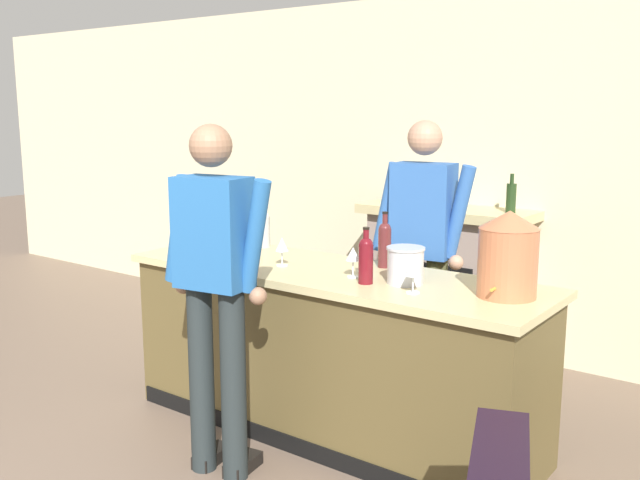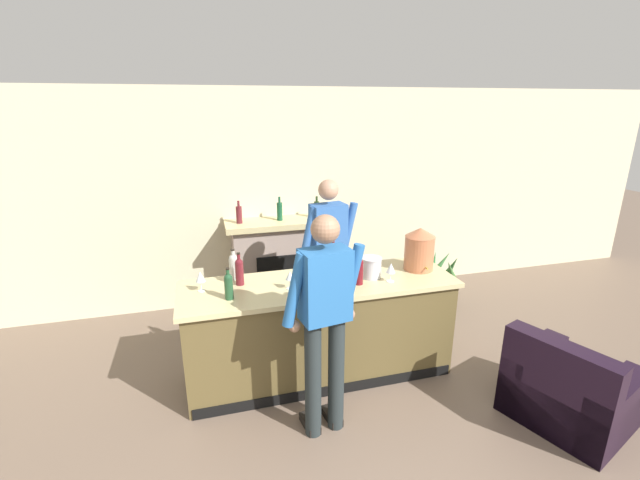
# 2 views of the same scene
# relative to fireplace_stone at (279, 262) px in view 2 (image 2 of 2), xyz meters

# --- Properties ---
(wall_back_panel) EXTENTS (12.00, 0.07, 2.75)m
(wall_back_panel) POSITION_rel_fireplace_stone_xyz_m (-0.15, 0.26, 0.79)
(wall_back_panel) COLOR beige
(wall_back_panel) RESTS_ON ground_plane
(bar_counter) EXTENTS (2.55, 0.78, 0.97)m
(bar_counter) POSITION_rel_fireplace_stone_xyz_m (0.09, -1.63, -0.10)
(bar_counter) COLOR brown
(bar_counter) RESTS_ON ground_plane
(fireplace_stone) EXTENTS (1.32, 0.52, 1.45)m
(fireplace_stone) POSITION_rel_fireplace_stone_xyz_m (0.00, 0.00, 0.00)
(fireplace_stone) COLOR gray
(fireplace_stone) RESTS_ON ground_plane
(armchair_black) EXTENTS (1.03, 1.07, 0.81)m
(armchair_black) POSITION_rel_fireplace_stone_xyz_m (1.86, -2.83, -0.32)
(armchair_black) COLOR black
(armchair_black) RESTS_ON ground_plane
(potted_plant_corner) EXTENTS (0.48, 0.50, 0.67)m
(potted_plant_corner) POSITION_rel_fireplace_stone_xyz_m (2.11, -0.49, -0.29)
(potted_plant_corner) COLOR #4D433B
(potted_plant_corner) RESTS_ON ground_plane
(person_customer) EXTENTS (0.65, 0.35, 1.81)m
(person_customer) POSITION_rel_fireplace_stone_xyz_m (-0.08, -2.38, 0.42)
(person_customer) COLOR #22292B
(person_customer) RESTS_ON ground_plane
(person_bartender) EXTENTS (0.65, 0.34, 1.82)m
(person_bartender) POSITION_rel_fireplace_stone_xyz_m (0.35, -1.03, 0.42)
(person_bartender) COLOR #48492B
(person_bartender) RESTS_ON ground_plane
(copper_dispenser) EXTENTS (0.29, 0.33, 0.43)m
(copper_dispenser) POSITION_rel_fireplace_stone_xyz_m (1.12, -1.58, 0.60)
(copper_dispenser) COLOR #BA6A45
(copper_dispenser) RESTS_ON bar_counter
(ice_bucket_steel) EXTENTS (0.20, 0.20, 0.20)m
(ice_bucket_steel) POSITION_rel_fireplace_stone_xyz_m (0.59, -1.65, 0.49)
(ice_bucket_steel) COLOR silver
(ice_bucket_steel) RESTS_ON bar_counter
(wine_bottle_rose_blush) EXTENTS (0.08, 0.08, 0.30)m
(wine_bottle_rose_blush) POSITION_rel_fireplace_stone_xyz_m (0.42, -1.77, 0.52)
(wine_bottle_rose_blush) COLOR maroon
(wine_bottle_rose_blush) RESTS_ON bar_counter
(wine_bottle_burgundy_dark) EXTENTS (0.07, 0.07, 0.28)m
(wine_bottle_burgundy_dark) POSITION_rel_fireplace_stone_xyz_m (-0.74, -1.77, 0.51)
(wine_bottle_burgundy_dark) COLOR #20482A
(wine_bottle_burgundy_dark) RESTS_ON bar_counter
(wine_bottle_riesling_slim) EXTENTS (0.08, 0.08, 0.33)m
(wine_bottle_riesling_slim) POSITION_rel_fireplace_stone_xyz_m (0.29, -1.38, 0.53)
(wine_bottle_riesling_slim) COLOR #562223
(wine_bottle_riesling_slim) RESTS_ON bar_counter
(wine_bottle_merlot_tall) EXTENTS (0.08, 0.08, 0.31)m
(wine_bottle_merlot_tall) POSITION_rel_fireplace_stone_xyz_m (-0.63, -1.49, 0.52)
(wine_bottle_merlot_tall) COLOR maroon
(wine_bottle_merlot_tall) RESTS_ON bar_counter
(wine_bottle_cabernet_heavy) EXTENTS (0.08, 0.08, 0.29)m
(wine_bottle_cabernet_heavy) POSITION_rel_fireplace_stone_xyz_m (-0.66, -1.34, 0.52)
(wine_bottle_cabernet_heavy) COLOR #B4B5AD
(wine_bottle_cabernet_heavy) RESTS_ON bar_counter
(wine_glass_back_row) EXTENTS (0.08, 0.08, 0.18)m
(wine_glass_back_row) POSITION_rel_fireplace_stone_xyz_m (-0.97, -1.54, 0.52)
(wine_glass_back_row) COLOR silver
(wine_glass_back_row) RESTS_ON bar_counter
(wine_glass_near_bucket) EXTENTS (0.08, 0.08, 0.17)m
(wine_glass_near_bucket) POSITION_rel_fireplace_stone_xyz_m (-0.21, -1.71, 0.51)
(wine_glass_near_bucket) COLOR silver
(wine_glass_near_bucket) RESTS_ON bar_counter
(wine_glass_front_right) EXTENTS (0.09, 0.09, 0.18)m
(wine_glass_front_right) POSITION_rel_fireplace_stone_xyz_m (0.72, -1.80, 0.52)
(wine_glass_front_right) COLOR silver
(wine_glass_front_right) RESTS_ON bar_counter
(wine_glass_front_left) EXTENTS (0.08, 0.08, 0.17)m
(wine_glass_front_left) POSITION_rel_fireplace_stone_xyz_m (0.29, -1.70, 0.51)
(wine_glass_front_left) COLOR silver
(wine_glass_front_left) RESTS_ON bar_counter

